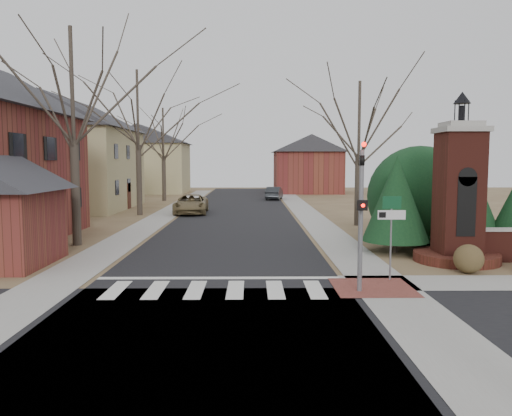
{
  "coord_description": "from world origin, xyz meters",
  "views": [
    {
      "loc": [
        1.09,
        -13.92,
        3.87
      ],
      "look_at": [
        1.27,
        6.0,
        2.0
      ],
      "focal_mm": 35.0,
      "sensor_mm": 36.0,
      "label": 1
    }
  ],
  "objects_px": {
    "traffic_signal_pole": "(361,205)",
    "distant_car": "(274,193)",
    "sign_post": "(391,221)",
    "pickup_truck": "(191,204)",
    "brick_gate_monument": "(458,206)"
  },
  "relations": [
    {
      "from": "traffic_signal_pole",
      "to": "distant_car",
      "type": "height_order",
      "value": "traffic_signal_pole"
    },
    {
      "from": "distant_car",
      "to": "sign_post",
      "type": "bearing_deg",
      "value": 103.62
    },
    {
      "from": "pickup_truck",
      "to": "distant_car",
      "type": "relative_size",
      "value": 1.3
    },
    {
      "from": "brick_gate_monument",
      "to": "pickup_truck",
      "type": "height_order",
      "value": "brick_gate_monument"
    },
    {
      "from": "traffic_signal_pole",
      "to": "brick_gate_monument",
      "type": "relative_size",
      "value": 0.69
    },
    {
      "from": "traffic_signal_pole",
      "to": "pickup_truck",
      "type": "bearing_deg",
      "value": 109.0
    },
    {
      "from": "distant_car",
      "to": "pickup_truck",
      "type": "bearing_deg",
      "value": 73.57
    },
    {
      "from": "traffic_signal_pole",
      "to": "sign_post",
      "type": "relative_size",
      "value": 1.64
    },
    {
      "from": "sign_post",
      "to": "brick_gate_monument",
      "type": "height_order",
      "value": "brick_gate_monument"
    },
    {
      "from": "sign_post",
      "to": "traffic_signal_pole",
      "type": "bearing_deg",
      "value": -132.43
    },
    {
      "from": "distant_car",
      "to": "brick_gate_monument",
      "type": "bearing_deg",
      "value": 110.04
    },
    {
      "from": "sign_post",
      "to": "distant_car",
      "type": "bearing_deg",
      "value": 93.62
    },
    {
      "from": "brick_gate_monument",
      "to": "pickup_truck",
      "type": "bearing_deg",
      "value": 124.64
    },
    {
      "from": "pickup_truck",
      "to": "distant_car",
      "type": "bearing_deg",
      "value": 61.38
    },
    {
      "from": "sign_post",
      "to": "brick_gate_monument",
      "type": "bearing_deg",
      "value": 41.42
    }
  ]
}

